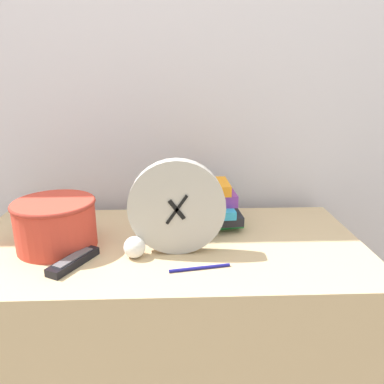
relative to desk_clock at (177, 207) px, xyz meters
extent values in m
cube|color=silver|center=(-0.03, 0.41, 0.33)|extent=(6.00, 0.04, 2.40)
cube|color=tan|center=(-0.03, 0.06, -0.50)|extent=(1.12, 0.56, 0.74)
cylinder|color=#B7B2A8|center=(0.00, 0.00, 0.00)|extent=(0.25, 0.04, 0.25)
cylinder|color=white|center=(0.00, -0.01, 0.00)|extent=(0.22, 0.01, 0.22)
cube|color=black|center=(0.00, -0.02, 0.00)|extent=(0.05, 0.01, 0.06)
cube|color=black|center=(0.00, -0.02, 0.00)|extent=(0.06, 0.01, 0.08)
cylinder|color=black|center=(0.00, -0.02, 0.00)|extent=(0.01, 0.00, 0.01)
cube|color=green|center=(0.09, 0.20, -0.12)|extent=(0.23, 0.16, 0.02)
cube|color=#232328|center=(0.08, 0.17, -0.09)|extent=(0.25, 0.14, 0.03)
cube|color=#2D9ED1|center=(0.07, 0.17, -0.07)|extent=(0.20, 0.17, 0.02)
cube|color=#7A3899|center=(0.09, 0.19, -0.04)|extent=(0.18, 0.14, 0.04)
cube|color=orange|center=(0.07, 0.19, 0.00)|extent=(0.18, 0.13, 0.03)
cylinder|color=#C63D2D|center=(-0.33, 0.05, -0.06)|extent=(0.21, 0.21, 0.13)
torus|color=#9F3024|center=(-0.33, 0.05, 0.00)|extent=(0.22, 0.22, 0.01)
cube|color=black|center=(-0.26, -0.06, -0.12)|extent=(0.11, 0.15, 0.02)
cube|color=#59595E|center=(-0.26, -0.06, -0.11)|extent=(0.08, 0.11, 0.00)
sphere|color=white|center=(-0.11, -0.03, -0.10)|extent=(0.06, 0.06, 0.06)
cylinder|color=navy|center=(0.05, -0.10, -0.12)|extent=(0.15, 0.03, 0.01)
camera|label=1|loc=(0.00, -0.91, 0.33)|focal=35.00mm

